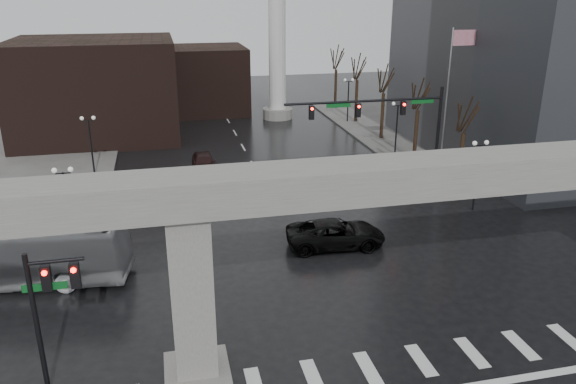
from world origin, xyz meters
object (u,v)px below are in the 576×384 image
object	(u,v)px
signal_mast_arm	(392,118)
pickup_truck	(336,234)
city_bus	(5,253)
far_car	(204,163)

from	to	relation	value
signal_mast_arm	pickup_truck	world-z (taller)	signal_mast_arm
city_bus	pickup_truck	bearing A→B (deg)	-79.94
pickup_truck	signal_mast_arm	bearing A→B (deg)	-34.77
signal_mast_arm	pickup_truck	distance (m)	11.83
signal_mast_arm	far_car	size ratio (longest dim) A/B	2.55
pickup_truck	far_car	distance (m)	17.85
signal_mast_arm	city_bus	size ratio (longest dim) A/B	0.95
signal_mast_arm	pickup_truck	xyz separation A→B (m)	(-6.81, -8.29, -4.99)
far_car	signal_mast_arm	bearing A→B (deg)	-31.21
signal_mast_arm	city_bus	world-z (taller)	signal_mast_arm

